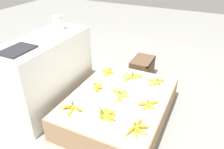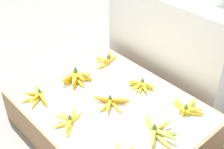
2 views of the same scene
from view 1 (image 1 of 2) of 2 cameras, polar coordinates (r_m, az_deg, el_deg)
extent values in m
plane|color=gray|center=(2.35, 1.77, -10.78)|extent=(10.00, 10.00, 0.00)
cube|color=#997551|center=(2.27, 1.82, -8.38)|extent=(1.21, 0.93, 0.25)
cube|color=silver|center=(2.19, 1.88, -5.77)|extent=(1.17, 0.91, 0.00)
cube|color=white|center=(2.42, -16.41, 0.38)|extent=(1.07, 0.45, 0.77)
cube|color=brown|center=(2.97, 7.85, 1.59)|extent=(0.37, 0.25, 0.28)
cube|color=#402E20|center=(2.88, 10.14, 3.33)|extent=(0.37, 0.02, 0.02)
ellipsoid|color=gold|center=(1.81, 4.82, -14.64)|extent=(0.15, 0.06, 0.02)
ellipsoid|color=gold|center=(1.81, 6.21, -14.82)|extent=(0.14, 0.09, 0.02)
ellipsoid|color=gold|center=(1.82, 7.65, -14.43)|extent=(0.05, 0.15, 0.02)
ellipsoid|color=gold|center=(1.85, 7.73, -13.48)|extent=(0.10, 0.13, 0.02)
ellipsoid|color=gold|center=(1.88, 6.85, -12.68)|extent=(0.15, 0.05, 0.02)
ellipsoid|color=gold|center=(1.80, 5.27, -13.84)|extent=(0.15, 0.06, 0.02)
ellipsoid|color=gold|center=(1.81, 6.64, -13.84)|extent=(0.11, 0.13, 0.02)
ellipsoid|color=gold|center=(1.83, 7.18, -13.18)|extent=(0.07, 0.14, 0.02)
ellipsoid|color=gold|center=(1.85, 6.63, -12.54)|extent=(0.15, 0.05, 0.02)
cone|color=#4C7533|center=(1.81, 6.08, -12.47)|extent=(0.03, 0.03, 0.04)
ellipsoid|color=yellow|center=(2.09, 8.01, -7.67)|extent=(0.06, 0.13, 0.02)
ellipsoid|color=yellow|center=(2.05, 8.59, -8.56)|extent=(0.13, 0.04, 0.02)
ellipsoid|color=yellow|center=(2.07, 10.16, -8.25)|extent=(0.06, 0.13, 0.02)
ellipsoid|color=yellow|center=(2.11, 10.53, -7.44)|extent=(0.11, 0.10, 0.02)
ellipsoid|color=yellow|center=(2.07, 8.14, -7.39)|extent=(0.09, 0.12, 0.02)
ellipsoid|color=yellow|center=(2.05, 9.49, -7.91)|extent=(0.12, 0.08, 0.02)
ellipsoid|color=yellow|center=(2.09, 10.43, -7.07)|extent=(0.10, 0.11, 0.02)
cone|color=#4C7533|center=(2.06, 9.36, -6.60)|extent=(0.03, 0.03, 0.04)
ellipsoid|color=#DBCC4C|center=(2.45, 12.60, -1.88)|extent=(0.14, 0.08, 0.03)
ellipsoid|color=#DBCC4C|center=(2.46, 11.31, -1.67)|extent=(0.13, 0.10, 0.03)
ellipsoid|color=#DBCC4C|center=(2.43, 10.71, -2.03)|extent=(0.06, 0.14, 0.03)
ellipsoid|color=#DBCC4C|center=(2.39, 10.76, -2.62)|extent=(0.12, 0.12, 0.03)
ellipsoid|color=#DBCC4C|center=(2.43, 12.41, -1.44)|extent=(0.14, 0.08, 0.03)
ellipsoid|color=#DBCC4C|center=(2.42, 11.66, -1.37)|extent=(0.14, 0.09, 0.03)
ellipsoid|color=#DBCC4C|center=(2.41, 10.82, -1.52)|extent=(0.05, 0.14, 0.03)
ellipsoid|color=#DBCC4C|center=(2.38, 11.03, -1.98)|extent=(0.12, 0.12, 0.03)
cone|color=#4C7533|center=(2.37, 11.90, -1.06)|extent=(0.03, 0.03, 0.05)
ellipsoid|color=gold|center=(1.91, -1.55, -11.48)|extent=(0.03, 0.15, 0.03)
ellipsoid|color=gold|center=(1.94, -0.95, -10.74)|extent=(0.13, 0.13, 0.03)
ellipsoid|color=gold|center=(1.96, -1.57, -10.26)|extent=(0.15, 0.07, 0.03)
ellipsoid|color=gold|center=(1.96, -2.87, -10.09)|extent=(0.14, 0.11, 0.03)
ellipsoid|color=gold|center=(1.88, -0.98, -10.85)|extent=(0.04, 0.15, 0.03)
ellipsoid|color=gold|center=(1.92, -1.18, -10.04)|extent=(0.13, 0.13, 0.03)
ellipsoid|color=gold|center=(1.93, -2.12, -9.79)|extent=(0.15, 0.04, 0.03)
ellipsoid|color=gold|center=(1.93, -2.89, -9.61)|extent=(0.14, 0.11, 0.03)
cone|color=#4C7533|center=(1.88, -2.74, -9.41)|extent=(0.04, 0.04, 0.05)
ellipsoid|color=gold|center=(2.14, 1.66, -6.37)|extent=(0.14, 0.07, 0.02)
ellipsoid|color=gold|center=(2.18, 2.99, -5.61)|extent=(0.05, 0.14, 0.02)
ellipsoid|color=gold|center=(2.22, 2.54, -4.82)|extent=(0.14, 0.05, 0.02)
ellipsoid|color=gold|center=(2.23, 0.94, -4.62)|extent=(0.10, 0.13, 0.02)
ellipsoid|color=gold|center=(2.13, 2.04, -5.72)|extent=(0.13, 0.09, 0.02)
ellipsoid|color=gold|center=(2.19, 3.21, -4.77)|extent=(0.10, 0.13, 0.02)
ellipsoid|color=gold|center=(2.21, 1.36, -4.30)|extent=(0.11, 0.12, 0.02)
cone|color=#4C7533|center=(2.16, 1.85, -4.27)|extent=(0.03, 0.03, 0.04)
ellipsoid|color=gold|center=(2.49, 6.20, -0.77)|extent=(0.12, 0.14, 0.03)
ellipsoid|color=gold|center=(2.53, 5.89, -0.26)|extent=(0.16, 0.04, 0.03)
ellipsoid|color=gold|center=(2.52, 4.71, -0.28)|extent=(0.13, 0.14, 0.03)
ellipsoid|color=gold|center=(2.49, 4.28, -0.71)|extent=(0.05, 0.16, 0.03)
ellipsoid|color=gold|center=(2.44, 4.33, -1.32)|extent=(0.16, 0.09, 0.03)
ellipsoid|color=gold|center=(2.48, 6.49, -0.24)|extent=(0.12, 0.15, 0.03)
ellipsoid|color=gold|center=(2.52, 5.45, 0.36)|extent=(0.16, 0.07, 0.03)
ellipsoid|color=gold|center=(2.49, 4.18, 0.02)|extent=(0.05, 0.16, 0.03)
ellipsoid|color=gold|center=(2.43, 4.35, -0.73)|extent=(0.16, 0.10, 0.03)
cone|color=#4C7533|center=(2.45, 5.33, 0.36)|extent=(0.03, 0.03, 0.04)
ellipsoid|color=gold|center=(2.08, -11.72, -8.29)|extent=(0.07, 0.13, 0.03)
ellipsoid|color=gold|center=(2.01, -10.88, -9.60)|extent=(0.13, 0.05, 0.03)
ellipsoid|color=gold|center=(2.04, -8.78, -8.86)|extent=(0.03, 0.12, 0.03)
ellipsoid|color=gold|center=(2.04, -12.13, -8.13)|extent=(0.10, 0.11, 0.03)
ellipsoid|color=gold|center=(2.02, -9.39, -8.40)|extent=(0.06, 0.13, 0.03)
cone|color=#4C7533|center=(2.02, -10.32, -7.06)|extent=(0.03, 0.03, 0.04)
ellipsoid|color=yellow|center=(2.27, -4.41, -4.06)|extent=(0.10, 0.09, 0.02)
ellipsoid|color=yellow|center=(2.28, -3.90, -3.82)|extent=(0.05, 0.11, 0.02)
ellipsoid|color=yellow|center=(2.30, -3.64, -3.46)|extent=(0.08, 0.11, 0.02)
ellipsoid|color=yellow|center=(2.32, -3.95, -3.23)|extent=(0.11, 0.07, 0.02)
ellipsoid|color=yellow|center=(2.33, -4.37, -3.02)|extent=(0.11, 0.05, 0.02)
ellipsoid|color=yellow|center=(2.25, -4.32, -3.70)|extent=(0.10, 0.09, 0.02)
ellipsoid|color=yellow|center=(2.28, -3.48, -3.22)|extent=(0.04, 0.11, 0.02)
ellipsoid|color=yellow|center=(2.31, -3.51, -2.65)|extent=(0.11, 0.08, 0.02)
ellipsoid|color=yellow|center=(2.33, -4.29, -2.41)|extent=(0.11, 0.05, 0.02)
cone|color=#4C7533|center=(2.28, -4.63, -2.38)|extent=(0.03, 0.03, 0.04)
ellipsoid|color=yellow|center=(2.61, -0.62, 0.98)|extent=(0.14, 0.12, 0.02)
ellipsoid|color=yellow|center=(2.59, -1.36, 0.72)|extent=(0.04, 0.17, 0.02)
ellipsoid|color=yellow|center=(2.55, -1.14, 0.13)|extent=(0.17, 0.06, 0.02)
ellipsoid|color=yellow|center=(2.59, -0.64, 1.36)|extent=(0.14, 0.13, 0.02)
ellipsoid|color=yellow|center=(2.58, -1.43, 1.21)|extent=(0.05, 0.17, 0.02)
ellipsoid|color=yellow|center=(2.54, -1.08, 0.72)|extent=(0.16, 0.08, 0.02)
cone|color=#4C7533|center=(2.55, -0.43, 1.67)|extent=(0.03, 0.03, 0.04)
cylinder|color=silver|center=(2.46, -13.88, 12.84)|extent=(0.11, 0.11, 0.14)
cylinder|color=#B7B2A8|center=(2.44, -14.11, 14.58)|extent=(0.12, 0.12, 0.02)
cube|color=white|center=(2.27, -16.67, 9.32)|extent=(0.24, 0.17, 0.02)
cube|color=#232328|center=(2.05, -23.49, 5.91)|extent=(0.29, 0.21, 0.02)
camera|label=2|loc=(2.80, 36.15, 25.97)|focal=50.00mm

